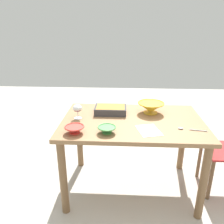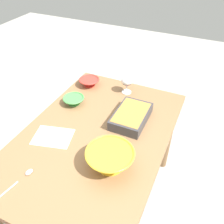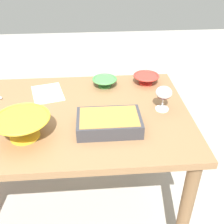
{
  "view_description": "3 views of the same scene",
  "coord_description": "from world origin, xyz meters",
  "px_view_note": "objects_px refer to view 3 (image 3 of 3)",
  "views": [
    {
      "loc": [
        0.08,
        2.01,
        1.63
      ],
      "look_at": [
        0.2,
        -0.06,
        0.83
      ],
      "focal_mm": 36.79,
      "sensor_mm": 36.0,
      "label": 1
    },
    {
      "loc": [
        -0.95,
        -0.55,
        1.83
      ],
      "look_at": [
        0.15,
        -0.05,
        0.86
      ],
      "focal_mm": 38.41,
      "sensor_mm": 36.0,
      "label": 2
    },
    {
      "loc": [
        0.15,
        -1.25,
        1.59
      ],
      "look_at": [
        0.24,
        -0.05,
        0.8
      ],
      "focal_mm": 43.71,
      "sensor_mm": 36.0,
      "label": 3
    }
  ],
  "objects_px": {
    "wine_glass": "(164,94)",
    "small_bowl": "(23,126)",
    "dining_table": "(69,129)",
    "casserole_dish": "(109,122)",
    "serving_bowl": "(146,79)",
    "mixing_bowl": "(105,82)",
    "napkin": "(48,93)"
  },
  "relations": [
    {
      "from": "mixing_bowl",
      "to": "small_bowl",
      "type": "distance_m",
      "value": 0.63
    },
    {
      "from": "dining_table",
      "to": "serving_bowl",
      "type": "xyz_separation_m",
      "value": [
        0.49,
        0.31,
        0.15
      ]
    },
    {
      "from": "casserole_dish",
      "to": "serving_bowl",
      "type": "xyz_separation_m",
      "value": [
        0.27,
        0.47,
        -0.0
      ]
    },
    {
      "from": "wine_glass",
      "to": "serving_bowl",
      "type": "distance_m",
      "value": 0.32
    },
    {
      "from": "wine_glass",
      "to": "mixing_bowl",
      "type": "height_order",
      "value": "wine_glass"
    },
    {
      "from": "napkin",
      "to": "serving_bowl",
      "type": "bearing_deg",
      "value": 7.39
    },
    {
      "from": "wine_glass",
      "to": "small_bowl",
      "type": "relative_size",
      "value": 0.53
    },
    {
      "from": "small_bowl",
      "to": "mixing_bowl",
      "type": "bearing_deg",
      "value": 49.54
    },
    {
      "from": "wine_glass",
      "to": "casserole_dish",
      "type": "relative_size",
      "value": 0.44
    },
    {
      "from": "casserole_dish",
      "to": "serving_bowl",
      "type": "distance_m",
      "value": 0.54
    },
    {
      "from": "wine_glass",
      "to": "napkin",
      "type": "xyz_separation_m",
      "value": [
        -0.65,
        0.23,
        -0.1
      ]
    },
    {
      "from": "serving_bowl",
      "to": "dining_table",
      "type": "bearing_deg",
      "value": -147.95
    },
    {
      "from": "small_bowl",
      "to": "serving_bowl",
      "type": "distance_m",
      "value": 0.84
    },
    {
      "from": "casserole_dish",
      "to": "serving_bowl",
      "type": "relative_size",
      "value": 1.91
    },
    {
      "from": "small_bowl",
      "to": "napkin",
      "type": "xyz_separation_m",
      "value": [
        0.06,
        0.42,
        -0.06
      ]
    },
    {
      "from": "small_bowl",
      "to": "serving_bowl",
      "type": "bearing_deg",
      "value": 36.35
    },
    {
      "from": "dining_table",
      "to": "small_bowl",
      "type": "height_order",
      "value": "small_bowl"
    },
    {
      "from": "dining_table",
      "to": "small_bowl",
      "type": "relative_size",
      "value": 5.02
    },
    {
      "from": "casserole_dish",
      "to": "dining_table",
      "type": "bearing_deg",
      "value": 143.6
    },
    {
      "from": "wine_glass",
      "to": "small_bowl",
      "type": "height_order",
      "value": "wine_glass"
    },
    {
      "from": "dining_table",
      "to": "casserole_dish",
      "type": "height_order",
      "value": "casserole_dish"
    },
    {
      "from": "casserole_dish",
      "to": "napkin",
      "type": "distance_m",
      "value": 0.52
    },
    {
      "from": "mixing_bowl",
      "to": "wine_glass",
      "type": "bearing_deg",
      "value": -44.42
    },
    {
      "from": "wine_glass",
      "to": "serving_bowl",
      "type": "relative_size",
      "value": 0.84
    },
    {
      "from": "wine_glass",
      "to": "napkin",
      "type": "relative_size",
      "value": 0.59
    },
    {
      "from": "wine_glass",
      "to": "small_bowl",
      "type": "xyz_separation_m",
      "value": [
        -0.71,
        -0.19,
        -0.04
      ]
    },
    {
      "from": "small_bowl",
      "to": "dining_table",
      "type": "bearing_deg",
      "value": 45.58
    },
    {
      "from": "serving_bowl",
      "to": "casserole_dish",
      "type": "bearing_deg",
      "value": -120.19
    },
    {
      "from": "casserole_dish",
      "to": "mixing_bowl",
      "type": "bearing_deg",
      "value": 89.53
    },
    {
      "from": "dining_table",
      "to": "wine_glass",
      "type": "relative_size",
      "value": 9.51
    },
    {
      "from": "mixing_bowl",
      "to": "napkin",
      "type": "distance_m",
      "value": 0.36
    },
    {
      "from": "dining_table",
      "to": "napkin",
      "type": "relative_size",
      "value": 5.65
    }
  ]
}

